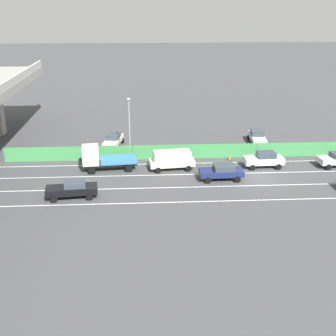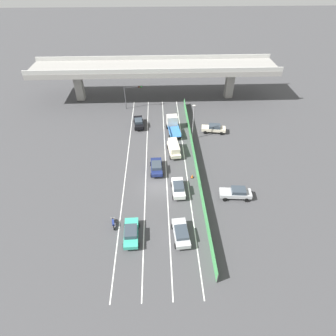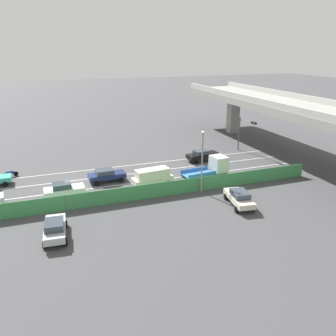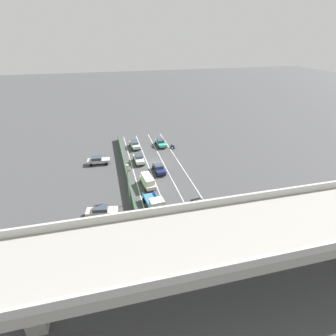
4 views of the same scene
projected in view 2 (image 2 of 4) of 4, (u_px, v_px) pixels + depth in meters
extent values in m
plane|color=#424244|center=(156.00, 186.00, 43.23)|extent=(300.00, 300.00, 0.00)
cube|color=silver|center=(127.00, 164.00, 47.42)|extent=(0.14, 47.23, 0.01)
cube|color=silver|center=(146.00, 164.00, 47.52)|extent=(0.14, 47.23, 0.01)
cube|color=silver|center=(166.00, 163.00, 47.62)|extent=(0.14, 47.23, 0.01)
cube|color=silver|center=(185.00, 163.00, 47.72)|extent=(0.14, 47.23, 0.01)
cube|color=gray|center=(154.00, 68.00, 62.86)|extent=(55.08, 9.05, 1.09)
cube|color=#B2B2AD|center=(154.00, 71.00, 58.88)|extent=(55.08, 0.30, 0.90)
cube|color=#B2B2AD|center=(154.00, 58.00, 65.59)|extent=(55.08, 0.30, 0.90)
cube|color=gray|center=(79.00, 86.00, 64.75)|extent=(1.78, 1.78, 6.59)
cube|color=gray|center=(230.00, 84.00, 65.83)|extent=(1.78, 1.78, 6.59)
cube|color=#3D8E4C|center=(195.00, 159.00, 47.24)|extent=(0.06, 43.23, 1.67)
cylinder|color=#4C514C|center=(217.00, 279.00, 30.53)|extent=(0.10, 0.10, 1.67)
cylinder|color=#4C514C|center=(200.00, 188.00, 41.67)|extent=(0.10, 0.10, 1.67)
cylinder|color=#4C514C|center=(191.00, 136.00, 52.82)|extent=(0.10, 0.10, 1.67)
cylinder|color=#4C514C|center=(184.00, 102.00, 63.96)|extent=(0.10, 0.10, 1.67)
cube|color=#B7BABC|center=(181.00, 233.00, 35.34)|extent=(2.17, 4.55, 0.62)
cube|color=#333D47|center=(181.00, 232.00, 34.75)|extent=(1.76, 2.31, 0.47)
cylinder|color=black|center=(172.00, 227.00, 36.70)|extent=(0.27, 0.66, 0.64)
cylinder|color=black|center=(186.00, 225.00, 36.88)|extent=(0.27, 0.66, 0.64)
cylinder|color=black|center=(176.00, 246.00, 34.40)|extent=(0.27, 0.66, 0.64)
cylinder|color=black|center=(190.00, 244.00, 34.57)|extent=(0.27, 0.66, 0.64)
cube|color=black|center=(139.00, 123.00, 56.71)|extent=(2.20, 4.83, 0.62)
cube|color=#333D47|center=(139.00, 121.00, 56.11)|extent=(1.70, 2.07, 0.49)
cylinder|color=black|center=(134.00, 121.00, 58.13)|extent=(0.29, 0.66, 0.64)
cylinder|color=black|center=(142.00, 120.00, 58.32)|extent=(0.29, 0.66, 0.64)
cylinder|color=black|center=(135.00, 129.00, 55.70)|extent=(0.29, 0.66, 0.64)
cylinder|color=black|center=(144.00, 128.00, 55.89)|extent=(0.29, 0.66, 0.64)
cube|color=silver|center=(178.00, 188.00, 41.68)|extent=(1.88, 4.27, 0.68)
cube|color=#333D47|center=(178.00, 186.00, 41.10)|extent=(1.59, 1.96, 0.57)
cylinder|color=black|center=(172.00, 184.00, 43.05)|extent=(0.24, 0.65, 0.64)
cylinder|color=black|center=(183.00, 184.00, 43.15)|extent=(0.24, 0.65, 0.64)
cylinder|color=black|center=(173.00, 198.00, 40.84)|extent=(0.24, 0.65, 0.64)
cylinder|color=black|center=(185.00, 197.00, 40.94)|extent=(0.24, 0.65, 0.64)
cube|color=navy|center=(156.00, 167.00, 45.64)|extent=(1.94, 4.45, 0.58)
cube|color=#333D47|center=(156.00, 165.00, 45.09)|extent=(1.65, 2.09, 0.53)
cylinder|color=black|center=(151.00, 164.00, 47.03)|extent=(0.24, 0.65, 0.64)
cylinder|color=black|center=(161.00, 163.00, 47.13)|extent=(0.24, 0.65, 0.64)
cylinder|color=black|center=(151.00, 175.00, 44.72)|extent=(0.24, 0.65, 0.64)
cylinder|color=black|center=(162.00, 175.00, 44.82)|extent=(0.24, 0.65, 0.64)
cube|color=beige|center=(174.00, 149.00, 49.43)|extent=(2.26, 4.95, 0.62)
cube|color=beige|center=(174.00, 146.00, 48.93)|extent=(1.95, 4.07, 0.97)
cylinder|color=black|center=(168.00, 147.00, 50.88)|extent=(0.29, 0.66, 0.64)
cylinder|color=black|center=(177.00, 146.00, 51.08)|extent=(0.29, 0.66, 0.64)
cylinder|color=black|center=(170.00, 157.00, 48.38)|extent=(0.29, 0.66, 0.64)
cylinder|color=black|center=(180.00, 157.00, 48.58)|extent=(0.29, 0.66, 0.64)
cube|color=teal|center=(131.00, 233.00, 35.38)|extent=(1.92, 4.65, 0.55)
cube|color=#333D47|center=(131.00, 231.00, 34.87)|extent=(1.62, 2.07, 0.60)
cylinder|color=black|center=(125.00, 226.00, 36.81)|extent=(0.24, 0.65, 0.64)
cylinder|color=black|center=(139.00, 225.00, 36.91)|extent=(0.24, 0.65, 0.64)
cylinder|color=black|center=(124.00, 246.00, 34.40)|extent=(0.24, 0.65, 0.64)
cylinder|color=black|center=(138.00, 245.00, 34.50)|extent=(0.24, 0.65, 0.64)
cube|color=black|center=(174.00, 130.00, 54.61)|extent=(2.22, 5.84, 0.25)
cube|color=beige|center=(172.00, 120.00, 55.46)|extent=(2.22, 1.91, 1.90)
cube|color=#3875BC|center=(174.00, 132.00, 53.79)|extent=(2.44, 4.03, 0.10)
cube|color=#3875BC|center=(169.00, 131.00, 53.54)|extent=(0.47, 3.83, 0.44)
cube|color=#3875BC|center=(179.00, 130.00, 53.76)|extent=(0.47, 3.83, 0.44)
cylinder|color=black|center=(167.00, 127.00, 56.19)|extent=(0.34, 0.82, 0.80)
cylinder|color=black|center=(177.00, 126.00, 56.42)|extent=(0.34, 0.82, 0.80)
cylinder|color=black|center=(170.00, 137.00, 53.22)|extent=(0.34, 0.82, 0.80)
cylinder|color=black|center=(180.00, 136.00, 53.45)|extent=(0.34, 0.82, 0.80)
cylinder|color=black|center=(113.00, 220.00, 37.60)|extent=(0.21, 0.61, 0.60)
cylinder|color=black|center=(114.00, 228.00, 36.58)|extent=(0.21, 0.61, 0.60)
cube|color=navy|center=(113.00, 223.00, 36.91)|extent=(0.45, 0.95, 0.36)
cylinder|color=#B2B2B2|center=(113.00, 218.00, 37.12)|extent=(0.59, 0.14, 0.03)
cube|color=#B2B5B7|center=(235.00, 193.00, 40.88)|extent=(4.71, 2.08, 0.61)
cube|color=#333D47|center=(239.00, 190.00, 40.50)|extent=(2.16, 1.67, 0.58)
cylinder|color=black|center=(225.00, 199.00, 40.56)|extent=(0.66, 0.27, 0.64)
cylinder|color=black|center=(224.00, 191.00, 41.89)|extent=(0.66, 0.27, 0.64)
cylinder|color=black|center=(247.00, 200.00, 40.46)|extent=(0.66, 0.27, 0.64)
cylinder|color=black|center=(245.00, 192.00, 41.79)|extent=(0.66, 0.27, 0.64)
cube|color=beige|center=(213.00, 129.00, 54.92)|extent=(4.88, 2.47, 0.57)
cube|color=#333D47|center=(215.00, 126.00, 54.55)|extent=(2.40, 1.86, 0.56)
cylinder|color=black|center=(205.00, 132.00, 54.69)|extent=(0.67, 0.32, 0.64)
cylinder|color=black|center=(205.00, 128.00, 56.02)|extent=(0.67, 0.32, 0.64)
cylinder|color=black|center=(221.00, 133.00, 54.39)|extent=(0.67, 0.32, 0.64)
cylinder|color=black|center=(221.00, 129.00, 55.72)|extent=(0.67, 0.32, 0.64)
cylinder|color=#47474C|center=(125.00, 98.00, 61.41)|extent=(0.18, 0.18, 5.30)
cylinder|color=#47474C|center=(133.00, 87.00, 60.11)|extent=(3.74, 0.45, 0.12)
cube|color=black|center=(140.00, 87.00, 60.25)|extent=(0.98, 0.36, 0.32)
sphere|color=#390706|center=(139.00, 87.00, 60.10)|extent=(0.20, 0.20, 0.20)
sphere|color=#3B2806|center=(140.00, 87.00, 60.13)|extent=(0.20, 0.20, 0.20)
sphere|color=green|center=(141.00, 87.00, 60.16)|extent=(0.20, 0.20, 0.20)
cylinder|color=gray|center=(193.00, 123.00, 51.43)|extent=(0.16, 0.16, 6.74)
ellipsoid|color=silver|center=(194.00, 106.00, 49.18)|extent=(0.60, 0.36, 0.28)
cone|color=orange|center=(192.00, 176.00, 44.55)|extent=(0.36, 0.36, 0.68)
cube|color=black|center=(192.00, 178.00, 44.76)|extent=(0.47, 0.47, 0.03)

